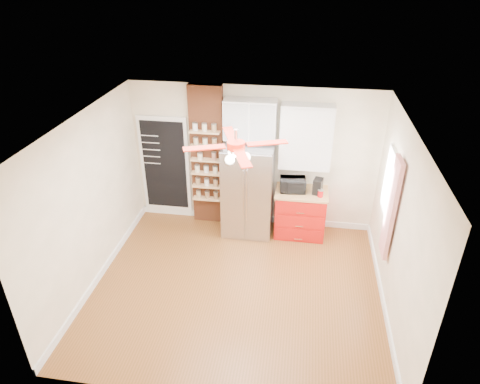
# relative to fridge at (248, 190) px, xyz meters

# --- Properties ---
(floor) EXTENTS (4.50, 4.50, 0.00)m
(floor) POSITION_rel_fridge_xyz_m (0.05, -1.63, -0.88)
(floor) COLOR brown
(floor) RESTS_ON ground
(ceiling) EXTENTS (4.50, 4.50, 0.00)m
(ceiling) POSITION_rel_fridge_xyz_m (0.05, -1.63, 1.83)
(ceiling) COLOR white
(ceiling) RESTS_ON wall_back
(wall_back) EXTENTS (4.50, 0.02, 2.70)m
(wall_back) POSITION_rel_fridge_xyz_m (0.05, 0.37, 0.48)
(wall_back) COLOR #FCEBCB
(wall_back) RESTS_ON floor
(wall_front) EXTENTS (4.50, 0.02, 2.70)m
(wall_front) POSITION_rel_fridge_xyz_m (0.05, -3.63, 0.48)
(wall_front) COLOR #FCEBCB
(wall_front) RESTS_ON floor
(wall_left) EXTENTS (0.02, 4.00, 2.70)m
(wall_left) POSITION_rel_fridge_xyz_m (-2.20, -1.63, 0.48)
(wall_left) COLOR #FCEBCB
(wall_left) RESTS_ON floor
(wall_right) EXTENTS (0.02, 4.00, 2.70)m
(wall_right) POSITION_rel_fridge_xyz_m (2.30, -1.63, 0.48)
(wall_right) COLOR #FCEBCB
(wall_right) RESTS_ON floor
(chalkboard) EXTENTS (0.95, 0.05, 1.95)m
(chalkboard) POSITION_rel_fridge_xyz_m (-1.65, 0.33, 0.23)
(chalkboard) COLOR white
(chalkboard) RESTS_ON wall_back
(brick_pillar) EXTENTS (0.60, 0.16, 2.70)m
(brick_pillar) POSITION_rel_fridge_xyz_m (-0.80, 0.29, 0.48)
(brick_pillar) COLOR brown
(brick_pillar) RESTS_ON floor
(fridge) EXTENTS (0.90, 0.70, 1.75)m
(fridge) POSITION_rel_fridge_xyz_m (0.00, 0.00, 0.00)
(fridge) COLOR #B9B9BE
(fridge) RESTS_ON floor
(upper_glass_cabinet) EXTENTS (0.90, 0.35, 0.70)m
(upper_glass_cabinet) POSITION_rel_fridge_xyz_m (0.00, 0.20, 1.27)
(upper_glass_cabinet) COLOR white
(upper_glass_cabinet) RESTS_ON wall_back
(red_cabinet) EXTENTS (0.94, 0.64, 0.90)m
(red_cabinet) POSITION_rel_fridge_xyz_m (0.97, 0.05, -0.42)
(red_cabinet) COLOR #B6110D
(red_cabinet) RESTS_ON floor
(upper_shelf_unit) EXTENTS (0.90, 0.30, 1.15)m
(upper_shelf_unit) POSITION_rel_fridge_xyz_m (0.97, 0.22, 1.00)
(upper_shelf_unit) COLOR white
(upper_shelf_unit) RESTS_ON wall_back
(window) EXTENTS (0.04, 0.75, 1.05)m
(window) POSITION_rel_fridge_xyz_m (2.28, -0.73, 0.68)
(window) COLOR white
(window) RESTS_ON wall_right
(curtain) EXTENTS (0.06, 0.40, 1.55)m
(curtain) POSITION_rel_fridge_xyz_m (2.23, -1.28, 0.57)
(curtain) COLOR red
(curtain) RESTS_ON wall_right
(ceiling_fan) EXTENTS (1.40, 1.40, 0.44)m
(ceiling_fan) POSITION_rel_fridge_xyz_m (0.05, -1.63, 1.55)
(ceiling_fan) COLOR silver
(ceiling_fan) RESTS_ON ceiling
(toaster_oven) EXTENTS (0.48, 0.35, 0.25)m
(toaster_oven) POSITION_rel_fridge_xyz_m (0.80, 0.05, 0.15)
(toaster_oven) COLOR black
(toaster_oven) RESTS_ON red_cabinet
(coffee_maker) EXTENTS (0.19, 0.24, 0.28)m
(coffee_maker) POSITION_rel_fridge_xyz_m (1.24, 0.03, 0.17)
(coffee_maker) COLOR black
(coffee_maker) RESTS_ON red_cabinet
(canister_left) EXTENTS (0.12, 0.12, 0.12)m
(canister_left) POSITION_rel_fridge_xyz_m (1.29, -0.09, 0.09)
(canister_left) COLOR red
(canister_left) RESTS_ON red_cabinet
(canister_right) EXTENTS (0.11, 0.11, 0.14)m
(canister_right) POSITION_rel_fridge_xyz_m (1.26, 0.04, 0.10)
(canister_right) COLOR #B21B09
(canister_right) RESTS_ON red_cabinet
(pantry_jar_oats) EXTENTS (0.10, 0.10, 0.12)m
(pantry_jar_oats) POSITION_rel_fridge_xyz_m (-0.90, 0.12, 0.56)
(pantry_jar_oats) COLOR beige
(pantry_jar_oats) RESTS_ON brick_pillar
(pantry_jar_beans) EXTENTS (0.09, 0.09, 0.14)m
(pantry_jar_beans) POSITION_rel_fridge_xyz_m (-0.64, 0.14, 0.57)
(pantry_jar_beans) COLOR #9A654E
(pantry_jar_beans) RESTS_ON brick_pillar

